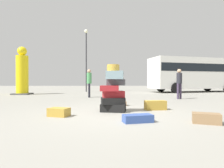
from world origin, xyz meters
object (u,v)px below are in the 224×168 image
at_px(person_tourist_with_camera, 179,81).
at_px(yellow_dummy_statue, 22,73).
at_px(lamp_post, 86,51).
at_px(person_bearded_onlooker, 89,81).
at_px(suitcase_tan_left_side, 59,112).
at_px(parked_bus, 193,73).
at_px(suitcase_tower, 113,92).
at_px(suitcase_tan_foreground_near, 155,105).
at_px(suitcase_brown_foreground_far, 206,118).
at_px(suitcase_navy_upright_blue, 138,118).
at_px(suitcase_brown_right_side, 118,103).

height_order(person_tourist_with_camera, yellow_dummy_statue, yellow_dummy_statue).
bearing_deg(lamp_post, person_bearded_onlooker, -81.83).
height_order(suitcase_tan_left_side, parked_bus, parked_bus).
distance_m(yellow_dummy_statue, parked_bus, 15.00).
xyz_separation_m(suitcase_tower, suitcase_tan_foreground_near, (1.45, 0.38, -0.47)).
distance_m(suitcase_brown_foreground_far, lamp_post, 14.99).
relative_size(suitcase_tower, suitcase_tan_left_side, 2.75).
bearing_deg(yellow_dummy_statue, suitcase_tower, -51.36).
bearing_deg(suitcase_brown_foreground_far, person_tourist_with_camera, 96.37).
bearing_deg(lamp_post, yellow_dummy_statue, -140.10).
distance_m(suitcase_navy_upright_blue, lamp_post, 14.47).
distance_m(suitcase_brown_foreground_far, person_bearded_onlooker, 8.13).
xyz_separation_m(suitcase_brown_foreground_far, person_bearded_onlooker, (-3.44, 7.32, 0.92)).
bearing_deg(suitcase_brown_right_side, lamp_post, 104.12).
distance_m(suitcase_tan_left_side, person_tourist_with_camera, 7.48).
height_order(suitcase_tan_left_side, person_tourist_with_camera, person_tourist_with_camera).
relative_size(suitcase_navy_upright_blue, suitcase_brown_right_side, 1.05).
distance_m(suitcase_navy_upright_blue, parked_bus, 15.23).
height_order(suitcase_tan_foreground_near, lamp_post, lamp_post).
relative_size(suitcase_tan_foreground_near, suitcase_brown_foreground_far, 1.20).
xyz_separation_m(suitcase_tan_left_side, person_tourist_with_camera, (5.36, 5.14, 0.89)).
distance_m(suitcase_tan_left_side, parked_bus, 15.68).
height_order(suitcase_tower, suitcase_navy_upright_blue, suitcase_tower).
xyz_separation_m(suitcase_tan_left_side, person_bearded_onlooker, (0.21, 6.33, 0.92)).
xyz_separation_m(person_bearded_onlooker, lamp_post, (-0.94, 6.51, 2.89)).
bearing_deg(yellow_dummy_statue, suitcase_navy_upright_blue, -53.99).
bearing_deg(person_bearded_onlooker, lamp_post, 179.81).
distance_m(suitcase_navy_upright_blue, person_tourist_with_camera, 6.87).
bearing_deg(suitcase_brown_foreground_far, person_bearded_onlooker, 137.19).
height_order(yellow_dummy_statue, lamp_post, lamp_post).
bearing_deg(person_bearded_onlooker, suitcase_navy_upright_blue, 6.29).
bearing_deg(person_tourist_with_camera, suitcase_brown_foreground_far, 43.27).
distance_m(suitcase_tower, suitcase_brown_foreground_far, 2.77).
distance_m(suitcase_tower, person_tourist_with_camera, 5.83).
distance_m(person_bearded_onlooker, lamp_post, 7.18).
relative_size(person_bearded_onlooker, yellow_dummy_statue, 0.48).
bearing_deg(person_tourist_with_camera, parked_bus, -150.78).
xyz_separation_m(suitcase_tan_left_side, yellow_dummy_statue, (-5.16, 9.14, 1.49)).
bearing_deg(lamp_post, suitcase_brown_right_side, -76.62).
height_order(person_bearded_onlooker, lamp_post, lamp_post).
xyz_separation_m(suitcase_tan_left_side, lamp_post, (-0.72, 12.84, 3.81)).
height_order(suitcase_tower, yellow_dummy_statue, yellow_dummy_statue).
bearing_deg(yellow_dummy_statue, person_tourist_with_camera, -20.81).
height_order(suitcase_brown_right_side, yellow_dummy_statue, yellow_dummy_statue).
bearing_deg(suitcase_brown_foreground_far, suitcase_navy_upright_blue, -163.72).
bearing_deg(parked_bus, person_tourist_with_camera, -133.23).
xyz_separation_m(yellow_dummy_statue, parked_bus, (14.65, 3.23, 0.22)).
bearing_deg(suitcase_navy_upright_blue, suitcase_brown_foreground_far, -18.27).
height_order(suitcase_brown_right_side, lamp_post, lamp_post).
relative_size(parked_bus, lamp_post, 1.45).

